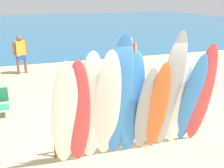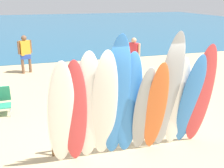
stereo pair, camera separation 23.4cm
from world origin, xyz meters
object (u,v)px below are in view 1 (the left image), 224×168
Objects in this scene: surfboard_white_0 at (65,117)px; beachgoer_by_water at (20,52)px; surfboard_red_1 at (78,115)px; surfboard_red_11 at (201,95)px; surfboard_white_2 at (91,109)px; beachgoer_near_rack at (130,54)px; surfboard_blue_4 at (119,99)px; surfboard_grey_6 at (146,110)px; surfboard_white_3 at (107,107)px; beach_chair_red at (0,101)px; surfboard_orange_7 at (158,108)px; surfboard_blue_10 at (191,100)px; surfboard_blue_5 at (132,105)px; surfboard_grey_8 at (170,93)px; surfboard_rack at (129,123)px; surfboard_white_9 at (179,102)px.

beachgoer_by_water is at bearing 90.46° from surfboard_white_0.
surfboard_red_1 is 2.85m from surfboard_red_11.
surfboard_white_2 is 1.01× the size of surfboard_red_11.
beachgoer_near_rack is at bearing 62.82° from surfboard_white_2.
surfboard_blue_4 is 1.32× the size of surfboard_grey_6.
surfboard_white_3 is 3.08× the size of beach_chair_red.
beachgoer_by_water is 1.03× the size of beachgoer_near_rack.
surfboard_grey_6 is (1.21, -0.01, -0.20)m from surfboard_white_2.
surfboard_blue_10 is (0.87, 0.06, 0.05)m from surfboard_orange_7.
surfboard_blue_5 is 0.59m from surfboard_orange_7.
surfboard_blue_4 is 1.63× the size of beachgoer_by_water.
surfboard_grey_6 is at bearing -176.07° from surfboard_red_11.
surfboard_red_1 is 0.84× the size of surfboard_grey_8.
surfboard_white_2 reaches higher than surfboard_red_11.
surfboard_rack is 1.77m from surfboard_red_11.
surfboard_white_2 is 0.33m from surfboard_white_3.
surfboard_grey_6 is at bearing -2.84° from surfboard_white_0.
surfboard_grey_8 is at bearing 2.66° from surfboard_white_3.
surfboard_red_1 reaches higher than surfboard_white_9.
surfboard_grey_6 is (0.17, -0.50, 0.50)m from surfboard_rack.
surfboard_white_2 is 1.13× the size of surfboard_white_9.
surfboard_white_2 is 0.90× the size of surfboard_grey_8.
beach_chair_red is at bearing 79.07° from beachgoer_near_rack.
beach_chair_red is (-1.37, 3.35, -0.74)m from surfboard_white_0.
beachgoer_by_water reaches higher than beachgoer_near_rack.
surfboard_grey_6 is at bearing 173.58° from surfboard_grey_8.
surfboard_grey_8 is at bearing -3.73° from surfboard_white_0.
surfboard_white_3 is 1.06× the size of surfboard_blue_5.
surfboard_blue_4 reaches higher than beachgoer_near_rack.
surfboard_white_3 is at bearing 79.13° from beachgoer_by_water.
surfboard_red_11 is at bearing 7.10° from surfboard_orange_7.
surfboard_grey_8 is 1.63× the size of beachgoer_by_water.
beachgoer_by_water is (-3.73, 7.87, -0.24)m from surfboard_red_11.
beachgoer_by_water is (-1.16, 7.85, -0.25)m from surfboard_white_2.
surfboard_red_11 is at bearing 3.42° from surfboard_red_1.
surfboard_white_2 is at bearing 179.11° from surfboard_blue_5.
surfboard_orange_7 is 0.59m from surfboard_white_9.
surfboard_white_9 is 5.17m from beach_chair_red.
surfboard_white_0 is 0.86× the size of surfboard_grey_8.
surfboard_red_1 is 1.38× the size of beachgoer_by_water.
surfboard_blue_4 is at bearing -130.89° from surfboard_rack.
beach_chair_red is (-1.91, 3.31, -0.80)m from surfboard_white_2.
surfboard_blue_4 is at bearing 117.10° from beachgoer_near_rack.
surfboard_red_1 is 1.74m from surfboard_orange_7.
surfboard_grey_8 reaches higher than surfboard_red_11.
surfboard_white_2 is (0.54, 0.04, 0.06)m from surfboard_white_0.
surfboard_white_9 is at bearing 90.77° from beachgoer_by_water.
beachgoer_by_water is (-2.05, 7.80, -0.20)m from surfboard_blue_5.
beachgoer_near_rack is at bearing 66.02° from surfboard_white_3.
surfboard_red_11 is at bearing -5.51° from surfboard_blue_10.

